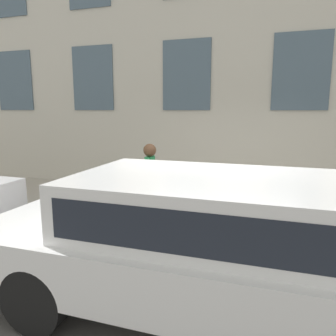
{
  "coord_description": "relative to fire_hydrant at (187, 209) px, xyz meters",
  "views": [
    {
      "loc": [
        -4.77,
        -0.84,
        2.17
      ],
      "look_at": [
        0.45,
        0.88,
        1.19
      ],
      "focal_mm": 35.0,
      "sensor_mm": 36.0,
      "label": 1
    }
  ],
  "objects": [
    {
      "name": "person",
      "position": [
        0.17,
        0.73,
        0.49
      ],
      "size": [
        0.34,
        0.23,
        1.42
      ],
      "rotation": [
        0.0,
        0.0,
        -0.66
      ],
      "color": "#726651",
      "rests_on": "sidewalk"
    },
    {
      "name": "fire_hydrant",
      "position": [
        0.0,
        0.0,
        0.0
      ],
      "size": [
        0.3,
        0.42,
        0.72
      ],
      "color": "red",
      "rests_on": "sidewalk"
    },
    {
      "name": "sidewalk",
      "position": [
        1.15,
        -0.52,
        -0.45
      ],
      "size": [
        3.02,
        60.0,
        0.16
      ],
      "color": "#A8A093",
      "rests_on": "ground_plane"
    },
    {
      "name": "ground_plane",
      "position": [
        -0.36,
        -0.52,
        -0.53
      ],
      "size": [
        80.0,
        80.0,
        0.0
      ],
      "primitive_type": "plane",
      "color": "#514F4C"
    },
    {
      "name": "parked_truck_white_near",
      "position": [
        -1.89,
        -0.92,
        0.35
      ],
      "size": [
        1.98,
        5.29,
        1.5
      ],
      "color": "black",
      "rests_on": "ground_plane"
    },
    {
      "name": "building_facade",
      "position": [
        2.81,
        -0.52,
        3.25
      ],
      "size": [
        0.33,
        40.0,
        7.54
      ],
      "color": "beige",
      "rests_on": "ground_plane"
    }
  ]
}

